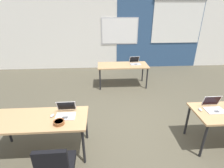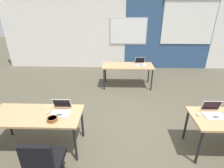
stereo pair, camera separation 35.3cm
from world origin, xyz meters
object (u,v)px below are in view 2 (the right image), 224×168
object	(u,v)px
laptop_far_right	(140,63)
desk_far_center	(128,67)
mouse_near_left_inner	(48,112)
snack_bowl	(52,119)
mouse_near_right_inner	(198,114)
desk_near_left	(36,117)
laptop_near_left_inner	(61,110)
laptop_near_right_inner	(213,112)
chair_near_left_inner	(46,167)

from	to	relation	value
laptop_far_right	desk_far_center	bearing A→B (deg)	-176.95
mouse_near_left_inner	snack_bowl	bearing A→B (deg)	-53.93
desk_far_center	mouse_near_right_inner	world-z (taller)	mouse_near_right_inner
desk_near_left	snack_bowl	world-z (taller)	snack_bowl
laptop_near_left_inner	laptop_near_right_inner	size ratio (longest dim) A/B	1.00
desk_far_center	laptop_near_left_inner	size ratio (longest dim) A/B	4.78
laptop_near_right_inner	mouse_near_right_inner	world-z (taller)	laptop_near_right_inner
mouse_near_left_inner	laptop_near_right_inner	bearing A→B (deg)	0.77
chair_near_left_inner	desk_near_left	bearing A→B (deg)	-61.23
laptop_far_right	mouse_near_right_inner	bearing A→B (deg)	-82.84
desk_near_left	laptop_near_left_inner	size ratio (longest dim) A/B	4.78
desk_far_center	mouse_near_right_inner	xyz separation A→B (m)	(1.07, -2.73, 0.08)
mouse_near_left_inner	mouse_near_right_inner	distance (m)	2.61
mouse_near_left_inner	desk_near_left	bearing A→B (deg)	-166.46
laptop_near_left_inner	laptop_near_right_inner	bearing A→B (deg)	-0.70
laptop_near_right_inner	snack_bowl	size ratio (longest dim) A/B	1.88
desk_near_left	mouse_near_right_inner	distance (m)	2.82
mouse_near_left_inner	laptop_near_right_inner	xyz separation A→B (m)	(2.86, 0.04, 0.03)
mouse_near_left_inner	mouse_near_right_inner	world-z (taller)	same
laptop_near_right_inner	mouse_near_left_inner	bearing A→B (deg)	-179.88
laptop_near_left_inner	snack_bowl	size ratio (longest dim) A/B	1.89
mouse_near_left_inner	chair_near_left_inner	world-z (taller)	chair_near_left_inner
desk_far_center	snack_bowl	distance (m)	3.28
laptop_near_left_inner	laptop_far_right	distance (m)	3.28
desk_near_left	mouse_near_left_inner	distance (m)	0.23
snack_bowl	laptop_near_left_inner	bearing A→B (deg)	75.48
mouse_near_left_inner	chair_near_left_inner	size ratio (longest dim) A/B	0.12
desk_near_left	laptop_near_left_inner	bearing A→B (deg)	10.30
chair_near_left_inner	mouse_near_right_inner	bearing A→B (deg)	-161.41
desk_far_center	laptop_near_left_inner	world-z (taller)	laptop_near_left_inner
mouse_near_left_inner	desk_far_center	bearing A→B (deg)	60.70
laptop_far_right	snack_bowl	bearing A→B (deg)	-126.67
laptop_near_right_inner	laptop_far_right	bearing A→B (deg)	107.59
desk_far_center	laptop_far_right	xyz separation A→B (m)	(0.41, 0.07, 0.11)
mouse_near_left_inner	snack_bowl	world-z (taller)	snack_bowl
desk_near_left	mouse_near_right_inner	world-z (taller)	mouse_near_right_inner
chair_near_left_inner	laptop_near_right_inner	bearing A→B (deg)	-162.78
desk_near_left	laptop_far_right	distance (m)	3.59
mouse_near_left_inner	laptop_near_right_inner	world-z (taller)	laptop_near_right_inner
desk_near_left	laptop_near_right_inner	world-z (taller)	laptop_near_right_inner
desk_far_center	chair_near_left_inner	bearing A→B (deg)	-110.21
desk_near_left	snack_bowl	distance (m)	0.42
mouse_near_left_inner	laptop_far_right	distance (m)	3.43
desk_near_left	mouse_near_right_inner	bearing A→B (deg)	1.42
laptop_near_right_inner	snack_bowl	xyz separation A→B (m)	(-2.70, -0.26, -0.01)
mouse_near_left_inner	snack_bowl	xyz separation A→B (m)	(0.16, -0.22, 0.02)
laptop_near_left_inner	mouse_near_right_inner	xyz separation A→B (m)	(2.39, -0.01, -0.03)
mouse_near_right_inner	snack_bowl	xyz separation A→B (m)	(-2.45, -0.24, 0.02)
laptop_far_right	laptop_near_right_inner	world-z (taller)	laptop_near_right_inner
laptop_near_left_inner	mouse_near_left_inner	bearing A→B (deg)	-173.63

